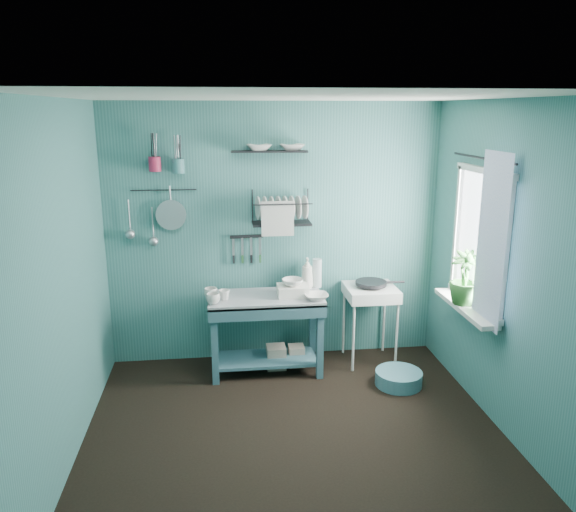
{
  "coord_description": "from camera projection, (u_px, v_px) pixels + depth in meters",
  "views": [
    {
      "loc": [
        -0.52,
        -3.78,
        2.41
      ],
      "look_at": [
        0.05,
        0.85,
        1.2
      ],
      "focal_mm": 35.0,
      "sensor_mm": 36.0,
      "label": 1
    }
  ],
  "objects": [
    {
      "name": "wash_tub",
      "position": [
        293.0,
        291.0,
        5.18
      ],
      "size": [
        0.28,
        0.22,
        0.1
      ],
      "primitive_type": "cube",
      "color": "silver",
      "rests_on": "work_counter"
    },
    {
      "name": "storage_tin_small",
      "position": [
        296.0,
        355.0,
        5.46
      ],
      "size": [
        0.15,
        0.15,
        0.2
      ],
      "primitive_type": "cube",
      "color": "gray",
      "rests_on": "floor"
    },
    {
      "name": "floor",
      "position": [
        295.0,
        435.0,
        4.3
      ],
      "size": [
        3.2,
        3.2,
        0.0
      ],
      "primitive_type": "plane",
      "color": "black",
      "rests_on": "ground"
    },
    {
      "name": "mug_mid",
      "position": [
        224.0,
        295.0,
        5.07
      ],
      "size": [
        0.14,
        0.14,
        0.09
      ],
      "primitive_type": "imported",
      "rotation": [
        0.0,
        0.0,
        0.52
      ],
      "color": "silver",
      "rests_on": "work_counter"
    },
    {
      "name": "window_glass",
      "position": [
        481.0,
        239.0,
        4.57
      ],
      "size": [
        0.0,
        1.1,
        1.1
      ],
      "primitive_type": "plane",
      "rotation": [
        1.57,
        0.0,
        1.57
      ],
      "color": "white",
      "rests_on": "wall_right"
    },
    {
      "name": "soap_bottle",
      "position": [
        307.0,
        273.0,
        5.39
      ],
      "size": [
        0.11,
        0.12,
        0.3
      ],
      "primitive_type": "imported",
      "color": "silver",
      "rests_on": "work_counter"
    },
    {
      "name": "knife_strip",
      "position": [
        246.0,
        237.0,
        5.37
      ],
      "size": [
        0.32,
        0.04,
        0.03
      ],
      "primitive_type": "cube",
      "rotation": [
        0.0,
        0.0,
        0.06
      ],
      "color": "black",
      "rests_on": "wall_back"
    },
    {
      "name": "wall_back",
      "position": [
        275.0,
        234.0,
        5.43
      ],
      "size": [
        3.2,
        0.0,
        3.2
      ],
      "primitive_type": "plane",
      "rotation": [
        1.57,
        0.0,
        0.0
      ],
      "color": "#346A68",
      "rests_on": "ground"
    },
    {
      "name": "counter_bowl",
      "position": [
        316.0,
        297.0,
        5.09
      ],
      "size": [
        0.22,
        0.22,
        0.05
      ],
      "primitive_type": "imported",
      "color": "silver",
      "rests_on": "work_counter"
    },
    {
      "name": "dish_rack",
      "position": [
        281.0,
        208.0,
        5.24
      ],
      "size": [
        0.57,
        0.3,
        0.32
      ],
      "primitive_type": "cube",
      "rotation": [
        0.0,
        0.0,
        -0.11
      ],
      "color": "black",
      "rests_on": "wall_back"
    },
    {
      "name": "potted_plant",
      "position": [
        465.0,
        278.0,
        4.69
      ],
      "size": [
        0.33,
        0.33,
        0.46
      ],
      "primitive_type": "imported",
      "rotation": [
        0.0,
        0.0,
        -0.38
      ],
      "color": "#2C6628",
      "rests_on": "windowsill"
    },
    {
      "name": "shelf_bowl_left",
      "position": [
        259.0,
        152.0,
        5.11
      ],
      "size": [
        0.24,
        0.24,
        0.06
      ],
      "primitive_type": "imported",
      "rotation": [
        0.0,
        0.0,
        -0.02
      ],
      "color": "silver",
      "rests_on": "upper_shelf"
    },
    {
      "name": "water_bottle",
      "position": [
        317.0,
        273.0,
        5.42
      ],
      "size": [
        0.09,
        0.09,
        0.28
      ],
      "primitive_type": "cylinder",
      "color": "silver",
      "rests_on": "work_counter"
    },
    {
      "name": "upper_shelf",
      "position": [
        270.0,
        151.0,
        5.12
      ],
      "size": [
        0.71,
        0.25,
        0.01
      ],
      "primitive_type": "cube",
      "rotation": [
        0.0,
        0.0,
        -0.1
      ],
      "color": "black",
      "rests_on": "wall_back"
    },
    {
      "name": "frying_pan",
      "position": [
        371.0,
        283.0,
        5.39
      ],
      "size": [
        0.3,
        0.3,
        0.03
      ],
      "primitive_type": "cylinder",
      "color": "black",
      "rests_on": "hotplate_stand"
    },
    {
      "name": "storage_tin_large",
      "position": [
        276.0,
        357.0,
        5.41
      ],
      "size": [
        0.18,
        0.18,
        0.22
      ],
      "primitive_type": "cube",
      "color": "gray",
      "rests_on": "floor"
    },
    {
      "name": "colander",
      "position": [
        171.0,
        215.0,
        5.21
      ],
      "size": [
        0.28,
        0.03,
        0.28
      ],
      "primitive_type": "cylinder",
      "rotation": [
        1.54,
        0.0,
        0.0
      ],
      "color": "#ACAFB5",
      "rests_on": "wall_back"
    },
    {
      "name": "wall_left",
      "position": [
        62.0,
        288.0,
        3.8
      ],
      "size": [
        0.0,
        3.0,
        3.0
      ],
      "primitive_type": "plane",
      "rotation": [
        1.57,
        0.0,
        1.57
      ],
      "color": "#346A68",
      "rests_on": "ground"
    },
    {
      "name": "ladle_outer",
      "position": [
        129.0,
        216.0,
        5.17
      ],
      "size": [
        0.01,
        0.01,
        0.3
      ],
      "primitive_type": "cylinder",
      "color": "#ACAFB5",
      "rests_on": "wall_back"
    },
    {
      "name": "wall_right",
      "position": [
        508.0,
        272.0,
        4.17
      ],
      "size": [
        0.0,
        3.0,
        3.0
      ],
      "primitive_type": "plane",
      "rotation": [
        1.57,
        0.0,
        -1.57
      ],
      "color": "#346A68",
      "rests_on": "ground"
    },
    {
      "name": "mug_left",
      "position": [
        213.0,
        299.0,
        4.96
      ],
      "size": [
        0.12,
        0.12,
        0.1
      ],
      "primitive_type": "imported",
      "color": "silver",
      "rests_on": "work_counter"
    },
    {
      "name": "ceiling",
      "position": [
        296.0,
        97.0,
        3.67
      ],
      "size": [
        3.2,
        3.2,
        0.0
      ],
      "primitive_type": "plane",
      "rotation": [
        3.14,
        0.0,
        0.0
      ],
      "color": "silver",
      "rests_on": "ground"
    },
    {
      "name": "mug_right",
      "position": [
        211.0,
        293.0,
        5.11
      ],
      "size": [
        0.17,
        0.17,
        0.1
      ],
      "primitive_type": "imported",
      "rotation": [
        0.0,
        0.0,
        1.05
      ],
      "color": "silver",
      "rests_on": "work_counter"
    },
    {
      "name": "shelf_bowl_right",
      "position": [
        292.0,
        149.0,
        5.14
      ],
      "size": [
        0.26,
        0.26,
        0.06
      ],
      "primitive_type": "imported",
      "rotation": [
        0.0,
        0.0,
        -0.13
      ],
      "color": "silver",
      "rests_on": "upper_shelf"
    },
    {
      "name": "curtain",
      "position": [
        491.0,
        241.0,
        4.26
      ],
      "size": [
        0.0,
        1.35,
        1.35
      ],
      "primitive_type": "plane",
      "rotation": [
        1.57,
        0.0,
        1.57
      ],
      "color": "white",
      "rests_on": "wall_right"
    },
    {
      "name": "floor_basin",
      "position": [
        399.0,
        378.0,
        5.07
      ],
      "size": [
        0.42,
        0.42,
        0.13
      ],
      "primitive_type": "cylinder",
      "color": "teal",
      "rests_on": "floor"
    },
    {
      "name": "windowsill",
      "position": [
        465.0,
        308.0,
        4.71
      ],
      "size": [
        0.16,
        0.95,
        0.04
      ],
      "primitive_type": "cube",
      "color": "silver",
      "rests_on": "wall_right"
    },
    {
      "name": "hook_rail",
      "position": [
        164.0,
        190.0,
        5.16
      ],
      "size": [
        0.6,
        0.01,
        0.01
      ],
      "primitive_type": "cylinder",
      "rotation": [
        0.0,
        1.57,
        0.0
      ],
      "color": "black",
      "rests_on": "wall_back"
    },
    {
      "name": "work_counter",
      "position": [
        266.0,
        334.0,
        5.28
      ],
      "size": [
        1.08,
        0.58,
        0.75
      ],
      "primitive_type": "cube",
      "rotation": [
        0.0,
        0.0,
        0.05
      ],
      "color": "#305965",
      "rests_on": "floor"
    },
    {
      "name": "utensil_cup_teal",
      "position": [
        178.0,
        166.0,
        5.08
      ],
      "size": [
        0.11,
        0.11,
        0.13
      ],
      "primitive_type": "cylinder",
      "color": "#387276",
      "rests_on": "wall_back"
    },
    {
      "name": "tub_bowl",
      "position": [
        293.0,
        282.0,
        5.16
      ],
      "size": [
        0.2,
        0.19,
        0.06
      ],
      "primitive_type": "imported",
      "color": "silver",
      "rests_on": "wash_tub"
    },
    {
      "name": "curtain_rod",
      "position": [
        483.0,
        158.0,
        4.4
      ],
      "size": [
        0.02,
        1.05,
        0.02
      ],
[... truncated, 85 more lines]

